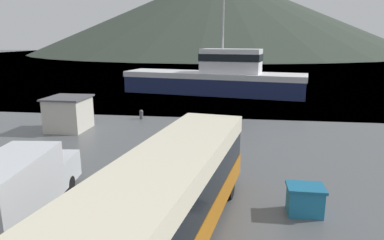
% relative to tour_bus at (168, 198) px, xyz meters
% --- Properties ---
extents(water_surface, '(240.00, 240.00, 0.00)m').
position_rel_tour_bus_xyz_m(water_surface, '(-0.13, 138.55, -1.76)').
color(water_surface, '#475B6B').
rests_on(water_surface, ground).
extents(hill_backdrop, '(183.87, 183.87, 39.35)m').
position_rel_tour_bus_xyz_m(hill_backdrop, '(-9.21, 174.59, 17.91)').
color(hill_backdrop, '#333D33').
rests_on(hill_backdrop, ground).
extents(tour_bus, '(4.43, 12.11, 3.11)m').
position_rel_tour_bus_xyz_m(tour_bus, '(0.00, 0.00, 0.00)').
color(tour_bus, '#B26614').
rests_on(tour_bus, ground).
extents(delivery_van, '(2.62, 6.38, 2.49)m').
position_rel_tour_bus_xyz_m(delivery_van, '(-5.73, 1.23, -0.45)').
color(delivery_van, silver).
rests_on(delivery_van, ground).
extents(fishing_boat, '(22.25, 8.87, 11.54)m').
position_rel_tour_bus_xyz_m(fishing_boat, '(-0.62, 31.86, 0.25)').
color(fishing_boat, '#19234C').
rests_on(fishing_boat, water_surface).
extents(storage_bin, '(1.38, 1.06, 1.11)m').
position_rel_tour_bus_xyz_m(storage_bin, '(4.62, 2.96, -1.20)').
color(storage_bin, teal).
rests_on(storage_bin, ground).
extents(dock_kiosk, '(2.83, 3.04, 2.42)m').
position_rel_tour_bus_xyz_m(dock_kiosk, '(-10.11, 13.44, -0.54)').
color(dock_kiosk, beige).
rests_on(dock_kiosk, ground).
extents(mooring_bollard, '(0.33, 0.33, 0.76)m').
position_rel_tour_bus_xyz_m(mooring_bollard, '(-5.89, 17.51, -1.35)').
color(mooring_bollard, '#4C4C51').
rests_on(mooring_bollard, ground).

